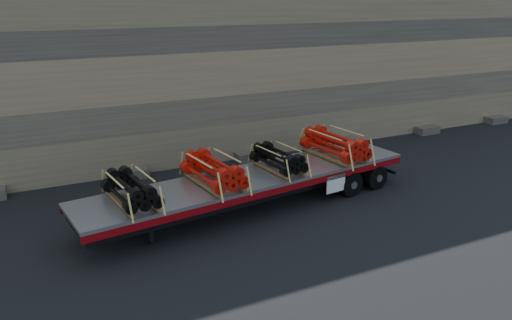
{
  "coord_description": "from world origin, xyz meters",
  "views": [
    {
      "loc": [
        -6.51,
        -13.72,
        6.79
      ],
      "look_at": [
        0.38,
        0.64,
        1.46
      ],
      "focal_mm": 35.0,
      "sensor_mm": 36.0,
      "label": 1
    }
  ],
  "objects_px": {
    "bundle_rear": "(335,145)",
    "bundle_midrear": "(278,160)",
    "bundle_midfront": "(214,172)",
    "bundle_front": "(131,190)",
    "trailer": "(252,192)"
  },
  "relations": [
    {
      "from": "bundle_front",
      "to": "bundle_midfront",
      "type": "xyz_separation_m",
      "value": [
        2.62,
        0.36,
        0.04
      ]
    },
    {
      "from": "trailer",
      "to": "bundle_midfront",
      "type": "bearing_deg",
      "value": 180.0
    },
    {
      "from": "bundle_midfront",
      "to": "bundle_front",
      "type": "bearing_deg",
      "value": 180.0
    },
    {
      "from": "bundle_midfront",
      "to": "bundle_rear",
      "type": "bearing_deg",
      "value": 0.0
    },
    {
      "from": "trailer",
      "to": "bundle_midrear",
      "type": "bearing_deg",
      "value": 0.0
    },
    {
      "from": "bundle_front",
      "to": "bundle_midrear",
      "type": "bearing_deg",
      "value": 0.0
    },
    {
      "from": "bundle_midfront",
      "to": "bundle_midrear",
      "type": "height_order",
      "value": "bundle_midfront"
    },
    {
      "from": "bundle_midrear",
      "to": "bundle_midfront",
      "type": "bearing_deg",
      "value": -180.0
    },
    {
      "from": "trailer",
      "to": "bundle_midrear",
      "type": "relative_size",
      "value": 5.71
    },
    {
      "from": "bundle_rear",
      "to": "bundle_midrear",
      "type": "bearing_deg",
      "value": 180.0
    },
    {
      "from": "bundle_rear",
      "to": "trailer",
      "type": "bearing_deg",
      "value": -180.0
    },
    {
      "from": "trailer",
      "to": "bundle_front",
      "type": "bearing_deg",
      "value": 180.0
    },
    {
      "from": "trailer",
      "to": "bundle_front",
      "type": "xyz_separation_m",
      "value": [
        -4.02,
        -0.55,
        0.96
      ]
    },
    {
      "from": "trailer",
      "to": "bundle_rear",
      "type": "relative_size",
      "value": 4.66
    },
    {
      "from": "bundle_midrear",
      "to": "bundle_rear",
      "type": "distance_m",
      "value": 2.51
    }
  ]
}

